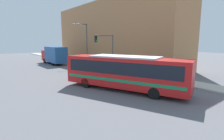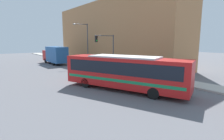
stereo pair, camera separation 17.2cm
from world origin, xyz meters
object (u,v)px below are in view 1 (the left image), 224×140
object	(u,v)px
city_bus	(124,71)
delivery_truck	(54,55)
traffic_light_pole	(107,46)
street_lamp	(85,40)
fire_hydrant	(142,72)
pedestrian_near_corner	(140,67)

from	to	relation	value
city_bus	delivery_truck	bearing A→B (deg)	64.26
traffic_light_pole	delivery_truck	bearing A→B (deg)	104.57
street_lamp	delivery_truck	bearing A→B (deg)	130.97
delivery_truck	traffic_light_pole	bearing A→B (deg)	-75.43
fire_hydrant	traffic_light_pole	distance (m)	6.83
city_bus	street_lamp	world-z (taller)	street_lamp
delivery_truck	fire_hydrant	distance (m)	18.86
fire_hydrant	pedestrian_near_corner	size ratio (longest dim) A/B	0.45
city_bus	delivery_truck	distance (m)	21.62
city_bus	fire_hydrant	xyz separation A→B (m)	(5.94, 3.20, -1.20)
delivery_truck	pedestrian_near_corner	size ratio (longest dim) A/B	4.57
fire_hydrant	street_lamp	world-z (taller)	street_lamp
street_lamp	city_bus	bearing A→B (deg)	-108.96
traffic_light_pole	street_lamp	world-z (taller)	street_lamp
street_lamp	pedestrian_near_corner	xyz separation A→B (m)	(0.51, -13.05, -3.45)
fire_hydrant	street_lamp	distance (m)	14.23
street_lamp	fire_hydrant	bearing A→B (deg)	-89.38
traffic_light_pole	street_lamp	distance (m)	7.76
pedestrian_near_corner	delivery_truck	bearing A→B (deg)	104.46
city_bus	street_lamp	bearing A→B (deg)	49.90
traffic_light_pole	street_lamp	bearing A→B (deg)	83.67
traffic_light_pole	street_lamp	xyz separation A→B (m)	(0.85, 7.67, 0.83)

